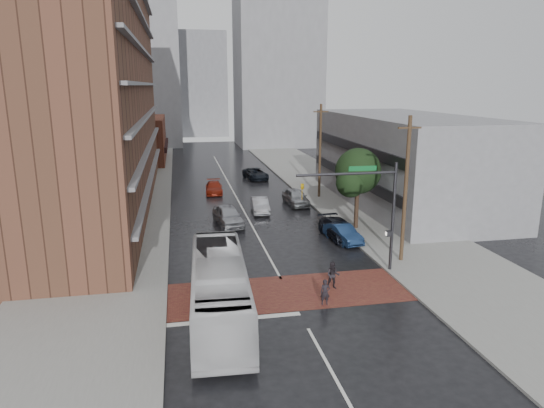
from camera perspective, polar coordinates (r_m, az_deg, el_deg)
name	(u,v)px	position (r m, az deg, el deg)	size (l,w,h in m)	color
ground	(290,296)	(28.61, 2.14, -10.74)	(160.00, 160.00, 0.00)	black
crosswalk	(288,292)	(29.05, 1.92, -10.32)	(14.00, 5.00, 0.02)	brown
sidewalk_west	(126,203)	(51.98, -16.79, 0.08)	(9.00, 90.00, 0.15)	gray
sidewalk_east	(340,194)	(54.57, 7.97, 1.17)	(9.00, 90.00, 0.15)	gray
apartment_block	(86,62)	(50.01, -20.99, 15.36)	(10.00, 44.00, 28.00)	brown
storefront_west	(139,140)	(79.99, -15.38, 7.30)	(8.00, 16.00, 7.00)	brown
building_east	(404,160)	(51.14, 15.28, 5.02)	(11.00, 26.00, 9.00)	gray
distant_tower_west	(133,64)	(103.72, -16.03, 15.57)	(18.00, 16.00, 32.00)	gray
distant_tower_east	(277,53)	(99.55, 0.63, 17.32)	(16.00, 14.00, 36.00)	gray
distant_tower_center	(201,85)	(120.47, -8.40, 13.72)	(12.00, 10.00, 24.00)	gray
street_tree	(358,174)	(40.71, 10.08, 3.48)	(4.20, 4.10, 6.90)	#332319
signal_mast	(372,202)	(31.07, 11.73, 0.21)	(6.50, 0.30, 7.20)	#2D2D33
utility_pole_near	(406,189)	(33.53, 15.44, 1.70)	(1.60, 0.26, 10.00)	#473321
utility_pole_far	(320,151)	(51.94, 5.68, 6.28)	(1.60, 0.26, 10.00)	#473321
transit_bus	(219,289)	(25.59, -6.20, -9.86)	(2.76, 11.78, 3.28)	silver
pedestrian_a	(325,292)	(27.39, 6.27, -10.29)	(0.54, 0.35, 1.47)	black
pedestrian_b	(333,275)	(29.44, 7.18, -8.32)	(0.82, 0.64, 1.69)	black
car_travel_a	(228,216)	(42.24, -5.20, -1.38)	(2.03, 5.04, 1.72)	#A1A3A8
car_travel_b	(260,205)	(46.33, -1.42, -0.15)	(1.51, 4.34, 1.43)	#B0B1B8
car_travel_c	(214,188)	(55.03, -6.84, 1.94)	(1.84, 4.54, 1.32)	maroon
suv_travel	(256,174)	(62.96, -1.93, 3.58)	(2.37, 5.13, 1.43)	black
car_parked_near	(343,233)	(38.10, 8.35, -3.43)	(1.45, 4.16, 1.37)	navy
car_parked_mid	(339,229)	(39.03, 7.85, -2.94)	(2.03, 5.00, 1.45)	black
car_parked_far	(296,197)	(49.28, 2.82, 0.82)	(1.94, 4.82, 1.64)	#94979B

